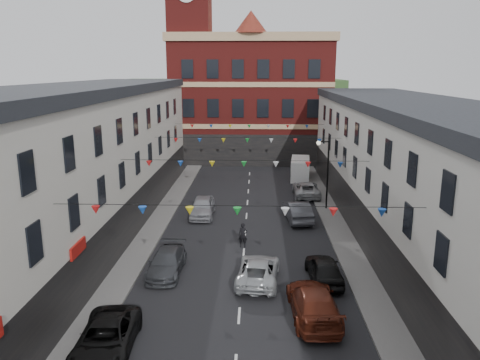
# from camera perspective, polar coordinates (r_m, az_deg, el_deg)

# --- Properties ---
(ground) EXTENTS (160.00, 160.00, 0.00)m
(ground) POSITION_cam_1_polar(r_m,az_deg,el_deg) (27.38, 0.22, -12.07)
(ground) COLOR black
(ground) RESTS_ON ground
(pavement_left) EXTENTS (1.80, 64.00, 0.15)m
(pavement_left) POSITION_cam_1_polar(r_m,az_deg,el_deg) (30.16, -13.08, -9.81)
(pavement_left) COLOR #605E5B
(pavement_left) RESTS_ON ground
(pavement_right) EXTENTS (1.80, 64.00, 0.15)m
(pavement_right) POSITION_cam_1_polar(r_m,az_deg,el_deg) (29.79, 13.95, -10.15)
(pavement_right) COLOR #605E5B
(pavement_right) RESTS_ON ground
(terrace_left) EXTENTS (8.40, 56.00, 10.70)m
(terrace_left) POSITION_cam_1_polar(r_m,az_deg,el_deg) (29.33, -23.37, -0.38)
(terrace_left) COLOR beige
(terrace_left) RESTS_ON ground
(terrace_right) EXTENTS (8.40, 56.00, 9.70)m
(terrace_right) POSITION_cam_1_polar(r_m,az_deg,el_deg) (28.81, 24.43, -1.74)
(terrace_right) COLOR beige
(terrace_right) RESTS_ON ground
(civic_building) EXTENTS (20.60, 13.30, 18.50)m
(civic_building) POSITION_cam_1_polar(r_m,az_deg,el_deg) (62.78, 1.36, 10.03)
(civic_building) COLOR maroon
(civic_building) RESTS_ON ground
(clock_tower) EXTENTS (5.60, 5.60, 30.00)m
(clock_tower) POSITION_cam_1_polar(r_m,az_deg,el_deg) (60.38, -6.08, 16.28)
(clock_tower) COLOR maroon
(clock_tower) RESTS_ON ground
(distant_hill) EXTENTS (40.00, 14.00, 10.00)m
(distant_hill) POSITION_cam_1_polar(r_m,az_deg,el_deg) (87.12, -1.11, 8.88)
(distant_hill) COLOR #2E5327
(distant_hill) RESTS_ON ground
(street_lamp) EXTENTS (1.10, 0.36, 6.00)m
(street_lamp) POSITION_cam_1_polar(r_m,az_deg,el_deg) (39.93, 10.32, 1.78)
(street_lamp) COLOR black
(street_lamp) RESTS_ON ground
(car_left_c) EXTENTS (2.62, 5.15, 1.39)m
(car_left_c) POSITION_cam_1_polar(r_m,az_deg,el_deg) (21.56, -16.03, -18.07)
(car_left_c) COLOR black
(car_left_c) RESTS_ON ground
(car_left_d) EXTENTS (1.94, 4.67, 1.35)m
(car_left_d) POSITION_cam_1_polar(r_m,az_deg,el_deg) (28.29, -8.93, -9.88)
(car_left_d) COLOR #3C3F44
(car_left_d) RESTS_ON ground
(car_left_e) EXTENTS (1.91, 4.70, 1.60)m
(car_left_e) POSITION_cam_1_polar(r_m,az_deg,el_deg) (38.42, -4.59, -3.27)
(car_left_e) COLOR #95979D
(car_left_e) RESTS_ON ground
(car_right_c) EXTENTS (2.48, 5.51, 1.57)m
(car_right_c) POSITION_cam_1_polar(r_m,az_deg,el_deg) (23.59, 8.95, -14.53)
(car_right_c) COLOR #591F11
(car_right_c) RESTS_ON ground
(car_right_d) EXTENTS (1.93, 4.40, 1.47)m
(car_right_d) POSITION_cam_1_polar(r_m,az_deg,el_deg) (27.36, 10.22, -10.63)
(car_right_d) COLOR black
(car_right_d) RESTS_ON ground
(car_right_e) EXTENTS (2.20, 4.97, 1.59)m
(car_right_e) POSITION_cam_1_polar(r_m,az_deg,el_deg) (37.50, 7.02, -3.76)
(car_right_e) COLOR #494A50
(car_right_e) RESTS_ON ground
(car_right_f) EXTENTS (2.43, 5.17, 1.43)m
(car_right_f) POSITION_cam_1_polar(r_m,az_deg,el_deg) (44.61, 8.06, -1.12)
(car_right_f) COLOR #ADAFB2
(car_right_f) RESTS_ON ground
(moving_car) EXTENTS (2.66, 5.05, 1.35)m
(moving_car) POSITION_cam_1_polar(r_m,az_deg,el_deg) (26.95, 2.23, -10.93)
(moving_car) COLOR #AEB2B5
(moving_car) RESTS_ON ground
(white_van) EXTENTS (2.44, 5.21, 2.23)m
(white_van) POSITION_cam_1_polar(r_m,az_deg,el_deg) (51.83, 7.34, 1.38)
(white_van) COLOR white
(white_van) RESTS_ON ground
(pedestrian) EXTENTS (0.68, 0.50, 1.69)m
(pedestrian) POSITION_cam_1_polar(r_m,az_deg,el_deg) (31.76, 0.36, -6.74)
(pedestrian) COLOR black
(pedestrian) RESTS_ON ground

